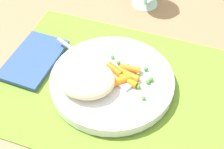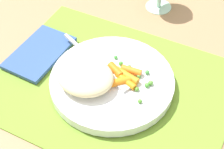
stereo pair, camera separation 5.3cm
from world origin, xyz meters
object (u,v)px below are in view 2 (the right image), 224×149
at_px(rice_mound, 85,76).
at_px(fork, 101,67).
at_px(napkin, 40,52).
at_px(plate, 112,81).
at_px(carrot_portion, 123,76).

relative_size(rice_mound, fork, 0.58).
distance_m(fork, napkin, 0.14).
bearing_deg(plate, carrot_portion, 22.58).
xyz_separation_m(carrot_portion, fork, (-0.05, 0.01, -0.00)).
distance_m(plate, napkin, 0.17).
distance_m(carrot_portion, fork, 0.05).
height_order(plate, fork, fork).
xyz_separation_m(plate, fork, (-0.03, 0.01, 0.01)).
height_order(plate, carrot_portion, carrot_portion).
xyz_separation_m(rice_mound, napkin, (-0.13, 0.04, -0.03)).
height_order(rice_mound, fork, rice_mound).
distance_m(plate, fork, 0.04).
xyz_separation_m(plate, rice_mound, (-0.04, -0.03, 0.03)).
height_order(rice_mound, napkin, rice_mound).
bearing_deg(rice_mound, fork, 82.20).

